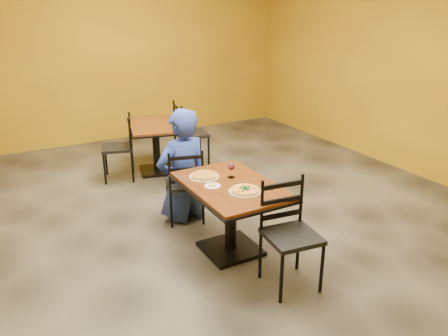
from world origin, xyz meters
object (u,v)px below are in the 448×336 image
pizza_main (245,190)px  side_plate (213,186)px  chair_main_near (292,237)px  chair_main_far (184,184)px  plate_main (245,191)px  chair_second_right (191,134)px  wine_glass (231,169)px  pizza_far (204,175)px  diner (182,165)px  table_main (231,202)px  table_second (156,137)px  chair_second_left (118,148)px  plate_far (204,176)px

pizza_main → side_plate: (-0.21, 0.26, -0.02)m
chair_main_near → chair_main_far: 1.70m
chair_main_near → plate_main: 0.63m
chair_main_near → chair_second_right: size_ratio=0.98×
plate_main → wine_glass: 0.39m
pizza_main → pizza_far: same height
diner → table_main: bearing=90.1°
chair_second_right → chair_main_far: bearing=159.4°
table_second → diner: (-0.28, -1.59, 0.12)m
chair_second_right → table_second: bearing=97.3°
chair_main_near → diner: size_ratio=0.74×
chair_main_near → pizza_main: 0.64m
chair_second_left → side_plate: size_ratio=5.85×
chair_second_right → diner: bearing=158.7°
chair_second_right → wine_glass: size_ratio=5.59×
table_second → pizza_far: (-0.31, -2.22, 0.22)m
table_second → plate_main: (-0.15, -2.75, 0.20)m
chair_second_left → wine_glass: chair_second_left is taller
chair_main_far → table_main: bearing=113.2°
diner → pizza_far: 0.64m
chair_main_near → chair_second_right: 3.36m
table_main → plate_main: size_ratio=3.97×
chair_main_far → pizza_main: chair_main_far is taller
side_plate → plate_far: bearing=80.8°
diner → chair_second_left: bearing=-85.9°
chair_second_left → chair_main_near: bearing=28.4°
chair_main_far → diner: bearing=-71.8°
chair_main_far → pizza_main: 1.17m
pizza_main → wine_glass: (0.07, 0.38, 0.07)m
chair_main_near → chair_main_far: chair_main_near is taller
chair_second_right → plate_main: 2.86m
table_main → plate_far: size_ratio=3.97×
chair_second_right → pizza_far: bearing=165.3°
plate_far → side_plate: same height
table_main → wine_glass: (0.09, 0.15, 0.28)m
table_second → plate_main: size_ratio=4.04×
chair_second_left → side_plate: (0.22, -2.49, 0.29)m
plate_main → pizza_far: 0.55m
chair_main_far → wine_glass: size_ratio=5.02×
table_main → chair_main_near: size_ratio=1.24×
chair_second_right → wine_glass: chair_second_right is taller
chair_main_near → plate_far: bearing=113.3°
chair_main_near → diner: bearing=106.4°
chair_main_far → plate_far: 0.66m
table_second → chair_second_right: chair_second_right is taller
table_second → diner: size_ratio=0.94×
chair_second_left → plate_far: (0.27, -2.22, 0.29)m
plate_far → pizza_far: pizza_far is taller
chair_main_near → diner: diner is taller
table_main → table_second: (0.17, 2.53, -0.01)m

